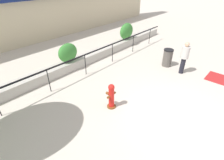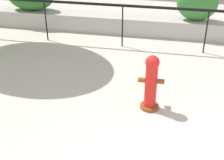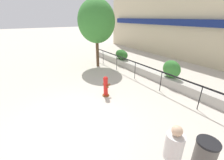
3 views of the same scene
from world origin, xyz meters
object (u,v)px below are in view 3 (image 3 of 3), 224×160
Objects in this scene: hedge_bush_0 at (122,54)px; street_tree at (96,22)px; trash_bin at (204,157)px; pedestrian at (172,153)px; fire_hydrant at (106,86)px; hedge_bush_1 at (171,69)px.

hedge_bush_0 is 3.29m from street_tree.
street_tree is 10.38m from trash_bin.
pedestrian is 1.15m from trash_bin.
pedestrian is at bearing -11.61° from fire_hydrant.
fire_hydrant is at bearing 168.39° from pedestrian.
hedge_bush_0 is at bearing 156.81° from trash_bin.
trash_bin is at bearing -11.45° from street_tree.
hedge_bush_0 reaches higher than trash_bin.
hedge_bush_0 is 9.81m from trash_bin.
hedge_bush_0 is 1.34× the size of fire_hydrant.
hedge_bush_0 is 5.66m from fire_hydrant.
fire_hydrant is 4.94m from trash_bin.
street_tree is at bearing -161.64° from hedge_bush_1.
hedge_bush_1 is at bearing 77.22° from fire_hydrant.
street_tree reaches higher than pedestrian.
hedge_bush_1 reaches higher than fire_hydrant.
trash_bin is at bearing -23.19° from hedge_bush_0.
fire_hydrant is at bearing -102.78° from hedge_bush_1.
street_tree reaches higher than trash_bin.
hedge_bush_1 is 0.22× the size of street_tree.
hedge_bush_0 reaches higher than fire_hydrant.
hedge_bush_0 is at bearing 150.88° from pedestrian.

